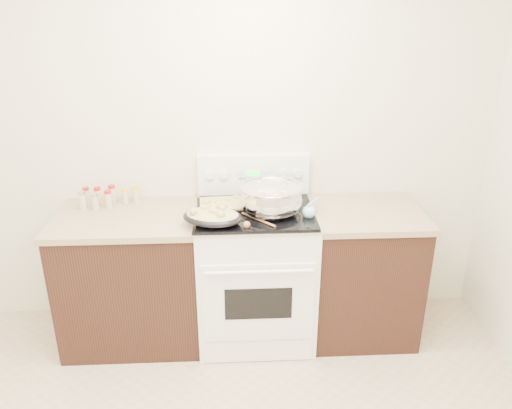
{
  "coord_description": "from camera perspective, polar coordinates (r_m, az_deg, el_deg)",
  "views": [
    {
      "loc": [
        0.2,
        -1.53,
        2.21
      ],
      "look_at": [
        0.35,
        1.37,
        1.0
      ],
      "focal_mm": 35.0,
      "sensor_mm": 36.0,
      "label": 1
    }
  ],
  "objects": [
    {
      "name": "room_shell",
      "position": [
        1.62,
        -9.91,
        4.11
      ],
      "size": [
        4.1,
        3.6,
        2.75
      ],
      "color": "beige",
      "rests_on": "ground"
    },
    {
      "name": "kitchen_range",
      "position": [
        3.42,
        -0.05,
        -7.56
      ],
      "size": [
        0.78,
        0.73,
        1.22
      ],
      "color": "white",
      "rests_on": "ground"
    },
    {
      "name": "counter_left",
      "position": [
        3.5,
        -13.88,
        -8.05
      ],
      "size": [
        0.93,
        0.67,
        0.92
      ],
      "color": "black",
      "rests_on": "ground"
    },
    {
      "name": "wooden_spoon",
      "position": [
        3.0,
        -0.54,
        -2.08
      ],
      "size": [
        0.2,
        0.22,
        0.04
      ],
      "color": "#9A6946",
      "rests_on": "kitchen_range"
    },
    {
      "name": "baking_sheet",
      "position": [
        3.25,
        -3.61,
        0.0
      ],
      "size": [
        0.38,
        0.28,
        0.06
      ],
      "color": "black",
      "rests_on": "kitchen_range"
    },
    {
      "name": "blue_ladle",
      "position": [
        3.13,
        6.13,
        -0.71
      ],
      "size": [
        0.14,
        0.27,
        0.1
      ],
      "color": "#97D7E1",
      "rests_on": "kitchen_range"
    },
    {
      "name": "counter_right",
      "position": [
        3.55,
        11.91,
        -7.44
      ],
      "size": [
        0.73,
        0.67,
        0.92
      ],
      "color": "black",
      "rests_on": "ground"
    },
    {
      "name": "roasting_pan",
      "position": [
        3.01,
        -4.99,
        -1.31
      ],
      "size": [
        0.42,
        0.35,
        0.11
      ],
      "color": "black",
      "rests_on": "kitchen_range"
    },
    {
      "name": "spice_jars",
      "position": [
        3.46,
        -16.76,
        0.82
      ],
      "size": [
        0.38,
        0.15,
        0.13
      ],
      "color": "#BFB28C",
      "rests_on": "counter_left"
    },
    {
      "name": "mixing_bowl",
      "position": [
        3.14,
        1.75,
        0.66
      ],
      "size": [
        0.52,
        0.52,
        0.24
      ],
      "color": "silver",
      "rests_on": "kitchen_range"
    }
  ]
}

